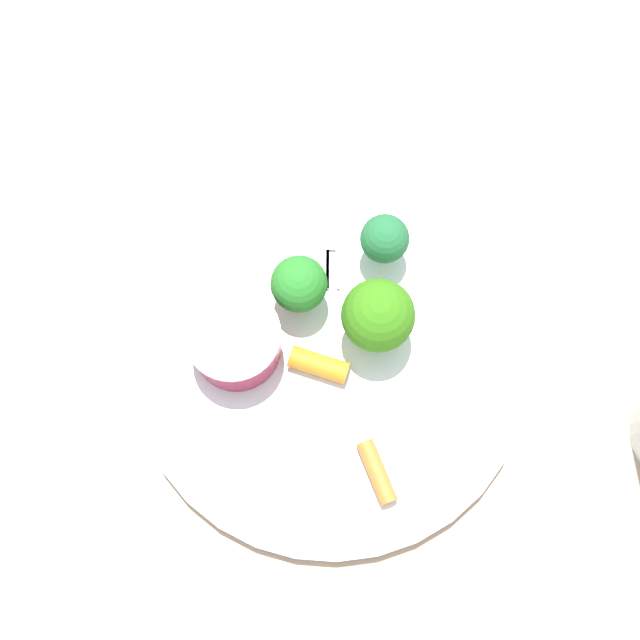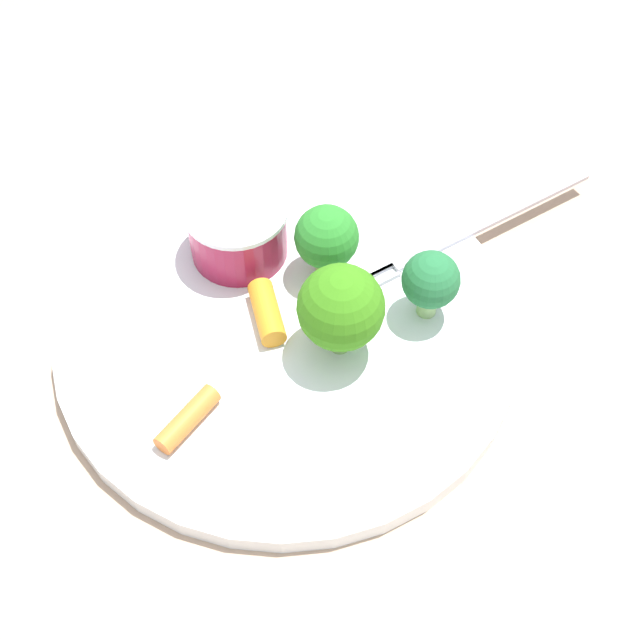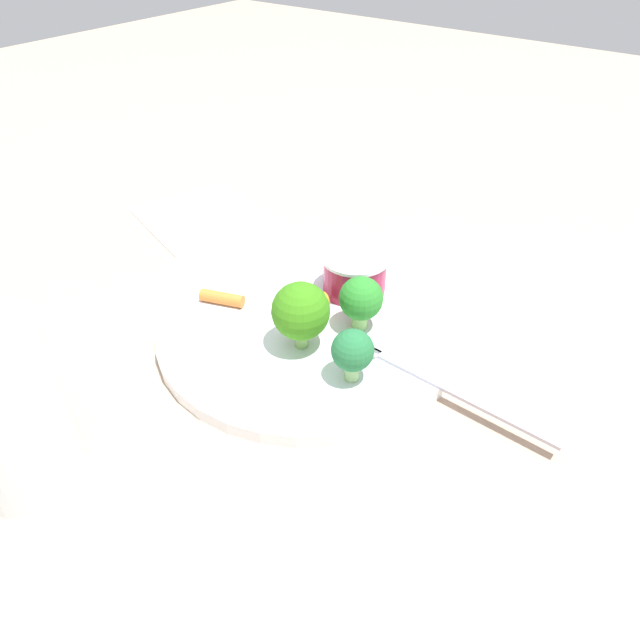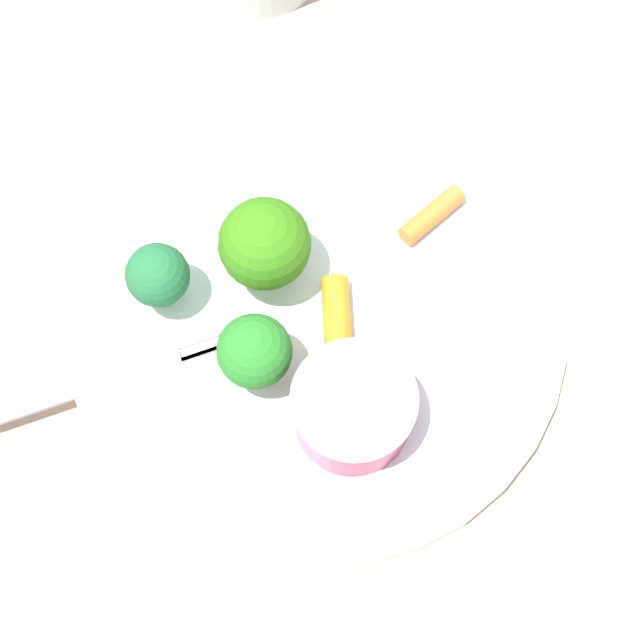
{
  "view_description": "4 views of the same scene",
  "coord_description": "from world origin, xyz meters",
  "px_view_note": "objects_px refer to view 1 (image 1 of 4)",
  "views": [
    {
      "loc": [
        -0.14,
        0.01,
        0.54
      ],
      "look_at": [
        0.02,
        0.01,
        0.03
      ],
      "focal_mm": 46.74,
      "sensor_mm": 36.0,
      "label": 1
    },
    {
      "loc": [
        -0.15,
        -0.26,
        0.41
      ],
      "look_at": [
        0.01,
        -0.02,
        0.02
      ],
      "focal_mm": 49.79,
      "sensor_mm": 36.0,
      "label": 2
    },
    {
      "loc": [
        0.24,
        -0.31,
        0.32
      ],
      "look_at": [
        0.01,
        -0.0,
        0.02
      ],
      "focal_mm": 32.13,
      "sensor_mm": 36.0,
      "label": 3
    },
    {
      "loc": [
        0.07,
        0.18,
        0.48
      ],
      "look_at": [
        0.0,
        0.01,
        0.02
      ],
      "focal_mm": 54.99,
      "sensor_mm": 36.0,
      "label": 4
    }
  ],
  "objects_px": {
    "broccoli_floret_0": "(385,239)",
    "broccoli_floret_2": "(299,284)",
    "plate": "(330,358)",
    "fork": "(331,176)",
    "carrot_stick_0": "(377,472)",
    "sauce_cup": "(235,342)",
    "carrot_stick_1": "(319,365)",
    "broccoli_floret_1": "(378,316)"
  },
  "relations": [
    {
      "from": "broccoli_floret_0",
      "to": "broccoli_floret_2",
      "type": "relative_size",
      "value": 0.93
    },
    {
      "from": "plate",
      "to": "fork",
      "type": "xyz_separation_m",
      "value": [
        0.13,
        -0.0,
        0.01
      ]
    },
    {
      "from": "carrot_stick_0",
      "to": "fork",
      "type": "xyz_separation_m",
      "value": [
        0.21,
        0.02,
        -0.0
      ]
    },
    {
      "from": "broccoli_floret_2",
      "to": "fork",
      "type": "height_order",
      "value": "broccoli_floret_2"
    },
    {
      "from": "sauce_cup",
      "to": "plate",
      "type": "bearing_deg",
      "value": -95.4
    },
    {
      "from": "plate",
      "to": "fork",
      "type": "distance_m",
      "value": 0.13
    },
    {
      "from": "sauce_cup",
      "to": "broccoli_floret_0",
      "type": "height_order",
      "value": "broccoli_floret_0"
    },
    {
      "from": "plate",
      "to": "broccoli_floret_0",
      "type": "xyz_separation_m",
      "value": [
        0.07,
        -0.04,
        0.03
      ]
    },
    {
      "from": "carrot_stick_0",
      "to": "carrot_stick_1",
      "type": "xyz_separation_m",
      "value": [
        0.07,
        0.03,
        0.0
      ]
    },
    {
      "from": "plate",
      "to": "broccoli_floret_1",
      "type": "height_order",
      "value": "broccoli_floret_1"
    },
    {
      "from": "sauce_cup",
      "to": "carrot_stick_0",
      "type": "relative_size",
      "value": 1.49
    },
    {
      "from": "broccoli_floret_2",
      "to": "carrot_stick_1",
      "type": "distance_m",
      "value": 0.05
    },
    {
      "from": "broccoli_floret_2",
      "to": "sauce_cup",
      "type": "bearing_deg",
      "value": 129.25
    },
    {
      "from": "broccoli_floret_2",
      "to": "carrot_stick_0",
      "type": "height_order",
      "value": "broccoli_floret_2"
    },
    {
      "from": "sauce_cup",
      "to": "broccoli_floret_2",
      "type": "xyz_separation_m",
      "value": [
        0.03,
        -0.04,
        0.01
      ]
    },
    {
      "from": "sauce_cup",
      "to": "carrot_stick_1",
      "type": "relative_size",
      "value": 1.55
    },
    {
      "from": "plate",
      "to": "broccoli_floret_2",
      "type": "height_order",
      "value": "broccoli_floret_2"
    },
    {
      "from": "carrot_stick_1",
      "to": "plate",
      "type": "bearing_deg",
      "value": -44.36
    },
    {
      "from": "broccoli_floret_0",
      "to": "fork",
      "type": "xyz_separation_m",
      "value": [
        0.06,
        0.03,
        -0.03
      ]
    },
    {
      "from": "plate",
      "to": "carrot_stick_1",
      "type": "bearing_deg",
      "value": 135.64
    },
    {
      "from": "carrot_stick_1",
      "to": "broccoli_floret_0",
      "type": "bearing_deg",
      "value": -29.98
    },
    {
      "from": "broccoli_floret_0",
      "to": "carrot_stick_0",
      "type": "xyz_separation_m",
      "value": [
        -0.15,
        0.01,
        -0.02
      ]
    },
    {
      "from": "plate",
      "to": "fork",
      "type": "height_order",
      "value": "fork"
    },
    {
      "from": "sauce_cup",
      "to": "broccoli_floret_0",
      "type": "xyz_separation_m",
      "value": [
        0.06,
        -0.1,
        0.01
      ]
    },
    {
      "from": "broccoli_floret_1",
      "to": "carrot_stick_1",
      "type": "relative_size",
      "value": 1.52
    },
    {
      "from": "broccoli_floret_0",
      "to": "fork",
      "type": "bearing_deg",
      "value": 28.34
    },
    {
      "from": "broccoli_floret_1",
      "to": "carrot_stick_0",
      "type": "distance_m",
      "value": 0.1
    },
    {
      "from": "broccoli_floret_2",
      "to": "broccoli_floret_1",
      "type": "bearing_deg",
      "value": -116.37
    },
    {
      "from": "plate",
      "to": "broccoli_floret_2",
      "type": "distance_m",
      "value": 0.06
    },
    {
      "from": "sauce_cup",
      "to": "broccoli_floret_2",
      "type": "relative_size",
      "value": 1.25
    },
    {
      "from": "sauce_cup",
      "to": "carrot_stick_1",
      "type": "xyz_separation_m",
      "value": [
        -0.01,
        -0.05,
        -0.01
      ]
    },
    {
      "from": "plate",
      "to": "broccoli_floret_1",
      "type": "distance_m",
      "value": 0.05
    },
    {
      "from": "broccoli_floret_1",
      "to": "plate",
      "type": "bearing_deg",
      "value": 117.55
    },
    {
      "from": "broccoli_floret_0",
      "to": "carrot_stick_1",
      "type": "xyz_separation_m",
      "value": [
        -0.08,
        0.05,
        -0.02
      ]
    },
    {
      "from": "carrot_stick_0",
      "to": "fork",
      "type": "bearing_deg",
      "value": 6.05
    },
    {
      "from": "plate",
      "to": "broccoli_floret_0",
      "type": "relative_size",
      "value": 5.85
    },
    {
      "from": "carrot_stick_1",
      "to": "broccoli_floret_2",
      "type": "bearing_deg",
      "value": 13.37
    },
    {
      "from": "broccoli_floret_0",
      "to": "broccoli_floret_2",
      "type": "height_order",
      "value": "broccoli_floret_2"
    },
    {
      "from": "broccoli_floret_1",
      "to": "broccoli_floret_2",
      "type": "xyz_separation_m",
      "value": [
        0.02,
        0.05,
        -0.01
      ]
    },
    {
      "from": "plate",
      "to": "carrot_stick_1",
      "type": "relative_size",
      "value": 6.74
    },
    {
      "from": "carrot_stick_0",
      "to": "broccoli_floret_1",
      "type": "bearing_deg",
      "value": -1.91
    },
    {
      "from": "carrot_stick_0",
      "to": "carrot_stick_1",
      "type": "relative_size",
      "value": 1.04
    }
  ]
}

